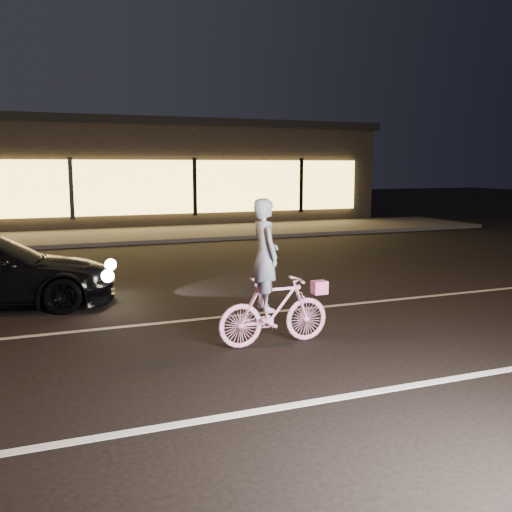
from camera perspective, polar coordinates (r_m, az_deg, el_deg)
name	(u,v)px	position (r m, az deg, el deg)	size (l,w,h in m)	color
ground	(159,370)	(6.95, -9.66, -11.16)	(90.00, 90.00, 0.00)	black
lane_stripe_near	(192,422)	(5.60, -6.39, -16.18)	(60.00, 0.12, 0.01)	silver
lane_stripe_far	(132,326)	(8.83, -12.33, -6.84)	(60.00, 0.10, 0.01)	gray
sidewalk	(77,238)	(19.59, -17.46, 1.76)	(30.00, 4.00, 0.12)	#383533
storefront	(64,172)	(25.41, -18.64, 7.99)	(25.40, 8.42, 4.20)	black
cyclist	(272,294)	(7.58, 1.59, -3.81)	(1.57, 0.54, 1.97)	#FA3F95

